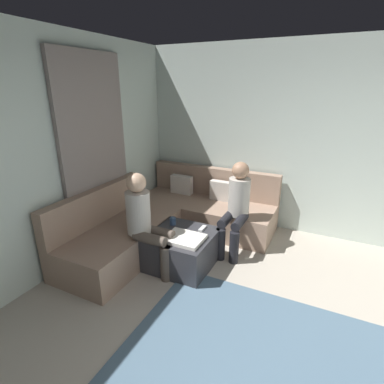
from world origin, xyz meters
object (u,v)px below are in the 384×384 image
object	(u,v)px
ottoman	(182,249)
person_on_couch_side	(146,220)
sectional_couch	(172,219)
person_on_couch_back	(236,204)
game_remote	(202,228)
coffee_mug	(173,221)

from	to	relation	value
ottoman	person_on_couch_side	xyz separation A→B (m)	(-0.32, -0.27, 0.45)
sectional_couch	person_on_couch_back	size ratio (longest dim) A/B	2.12
ottoman	game_remote	size ratio (longest dim) A/B	5.07
ottoman	coffee_mug	world-z (taller)	coffee_mug
sectional_couch	game_remote	distance (m)	0.75
ottoman	game_remote	xyz separation A→B (m)	(0.18, 0.22, 0.22)
sectional_couch	coffee_mug	bearing A→B (deg)	-57.93
person_on_couch_back	coffee_mug	bearing A→B (deg)	32.53
coffee_mug	sectional_couch	bearing A→B (deg)	122.07
coffee_mug	game_remote	bearing A→B (deg)	5.71
sectional_couch	coffee_mug	world-z (taller)	sectional_couch
sectional_couch	person_on_couch_side	xyz separation A→B (m)	(0.15, -0.84, 0.38)
person_on_couch_back	ottoman	bearing A→B (deg)	52.61
sectional_couch	ottoman	size ratio (longest dim) A/B	3.36
ottoman	person_on_couch_back	world-z (taller)	person_on_couch_back
ottoman	person_on_couch_back	xyz separation A→B (m)	(0.48, 0.63, 0.45)
ottoman	coffee_mug	distance (m)	0.38
game_remote	person_on_couch_side	distance (m)	0.73
person_on_couch_back	game_remote	bearing A→B (deg)	53.68
sectional_couch	ottoman	distance (m)	0.74
ottoman	person_on_couch_side	size ratio (longest dim) A/B	0.63
coffee_mug	person_on_couch_back	xyz separation A→B (m)	(0.70, 0.45, 0.19)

